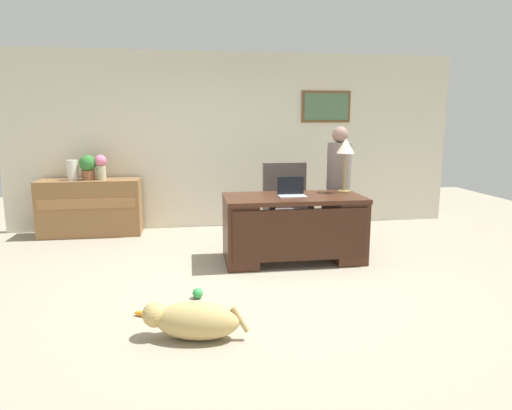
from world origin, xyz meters
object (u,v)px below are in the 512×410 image
at_px(laptop, 292,192).
at_px(dog_toy_bone, 144,314).
at_px(armchair, 287,207).
at_px(dog_lying, 193,320).
at_px(desk, 294,226).
at_px(desk_lamp, 346,150).
at_px(credenza, 91,207).
at_px(dog_toy_ball, 198,293).
at_px(vase_empty, 72,170).
at_px(vase_with_flowers, 101,166).
at_px(potted_plant, 88,166).
at_px(person_standing, 338,185).

relative_size(laptop, dog_toy_bone, 1.85).
height_order(armchair, dog_lying, armchair).
distance_m(desk, laptop, 0.42).
relative_size(dog_lying, desk_lamp, 1.24).
distance_m(desk, desk_lamp, 1.14).
xyz_separation_m(desk, credenza, (-2.67, 1.67, -0.01)).
bearing_deg(dog_toy_ball, desk, 41.19).
distance_m(desk, vase_empty, 3.38).
relative_size(desk, vase_empty, 5.67).
relative_size(dog_lying, laptop, 2.58).
relative_size(armchair, laptop, 3.42).
height_order(armchair, laptop, armchair).
relative_size(armchair, desk_lamp, 1.65).
height_order(credenza, armchair, armchair).
relative_size(dog_lying, dog_toy_ball, 8.24).
xyz_separation_m(desk_lamp, vase_empty, (-3.57, 1.48, -0.35)).
bearing_deg(laptop, dog_toy_ball, -137.78).
xyz_separation_m(credenza, vase_with_flowers, (0.18, 0.00, 0.61)).
relative_size(armchair, dog_lying, 1.33).
height_order(vase_empty, potted_plant, potted_plant).
bearing_deg(vase_empty, armchair, -15.12).
xyz_separation_m(dog_lying, laptop, (1.19, 1.84, 0.69)).
height_order(credenza, potted_plant, potted_plant).
distance_m(armchair, person_standing, 0.77).
bearing_deg(armchair, dog_toy_bone, -127.98).
relative_size(credenza, vase_empty, 4.99).
bearing_deg(person_standing, desk, -140.32).
bearing_deg(desk_lamp, vase_with_flowers, 154.99).
height_order(desk_lamp, vase_with_flowers, desk_lamp).
height_order(person_standing, desk_lamp, person_standing).
bearing_deg(person_standing, credenza, 163.06).
bearing_deg(potted_plant, dog_toy_bone, -71.22).
xyz_separation_m(credenza, desk_lamp, (3.35, -1.48, 0.91)).
xyz_separation_m(person_standing, dog_lying, (-1.97, -2.45, -0.66)).
height_order(person_standing, dog_toy_bone, person_standing).
bearing_deg(dog_lying, desk, 56.28).
height_order(dog_lying, vase_with_flowers, vase_with_flowers).
height_order(dog_lying, laptop, laptop).
distance_m(desk_lamp, dog_toy_ball, 2.55).
distance_m(potted_plant, dog_toy_bone, 3.35).
relative_size(armchair, person_standing, 0.69).
xyz_separation_m(armchair, desk_lamp, (0.58, -0.67, 0.83)).
relative_size(desk, potted_plant, 4.55).
xyz_separation_m(desk_lamp, dog_toy_ball, (-1.85, -1.21, -1.27)).
bearing_deg(credenza, desk, -32.02).
relative_size(vase_empty, potted_plant, 0.80).
distance_m(armchair, laptop, 0.93).
bearing_deg(person_standing, laptop, -141.88).
xyz_separation_m(armchair, vase_empty, (-2.99, 0.81, 0.48)).
xyz_separation_m(vase_empty, dog_toy_bone, (1.25, -3.03, -0.94)).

